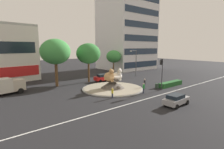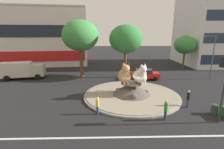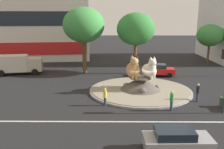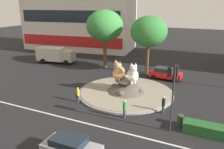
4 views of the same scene
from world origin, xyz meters
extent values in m
plane|color=black|center=(0.00, 0.00, 0.00)|extent=(160.00, 160.00, 0.00)
cube|color=silver|center=(0.00, -8.02, 0.00)|extent=(112.00, 0.20, 0.01)
cylinder|color=gray|center=(0.00, 0.00, 0.09)|extent=(11.14, 11.14, 0.18)
cylinder|color=gray|center=(0.00, 0.00, 0.21)|extent=(10.70, 10.70, 0.06)
cone|color=#564F47|center=(0.00, 0.00, 0.92)|extent=(4.40, 4.40, 1.36)
cylinder|color=#564F47|center=(0.00, 0.00, 1.54)|extent=(2.42, 2.42, 0.12)
ellipsoid|color=#564F47|center=(1.82, 0.06, 0.45)|extent=(0.53, 0.58, 0.42)
ellipsoid|color=#564F47|center=(0.43, 1.57, 0.58)|extent=(0.84, 0.68, 0.67)
ellipsoid|color=#564F47|center=(-1.47, 0.07, 0.58)|extent=(0.84, 0.85, 0.67)
ellipsoid|color=#564F47|center=(0.05, -1.67, 0.56)|extent=(0.80, 0.71, 0.64)
ellipsoid|color=tan|center=(-0.88, -0.05, 2.40)|extent=(1.76, 2.40, 1.59)
cylinder|color=tan|center=(-0.80, -0.48, 2.57)|extent=(1.20, 1.20, 0.99)
sphere|color=tan|center=(-0.77, -0.64, 3.44)|extent=(0.87, 0.87, 0.87)
torus|color=tan|center=(-0.69, 0.89, 1.76)|extent=(1.05, 1.05, 0.20)
cone|color=black|center=(-0.53, -0.60, 3.95)|extent=(0.42, 0.42, 0.36)
cone|color=tan|center=(-1.01, -0.68, 3.95)|extent=(0.42, 0.42, 0.36)
cylinder|color=tan|center=(-0.56, -0.80, 1.80)|extent=(0.28, 0.28, 0.40)
cylinder|color=tan|center=(-0.91, -0.87, 1.80)|extent=(0.28, 0.28, 0.40)
ellipsoid|color=silver|center=(0.88, -0.17, 2.35)|extent=(2.06, 2.42, 1.50)
cylinder|color=silver|center=(1.05, -0.54, 2.52)|extent=(1.29, 1.29, 0.93)
sphere|color=silver|center=(1.11, -0.68, 3.33)|extent=(0.82, 0.82, 0.82)
torus|color=silver|center=(0.83, 0.74, 1.75)|extent=(0.93, 0.93, 0.19)
cone|color=silver|center=(1.32, -0.58, 3.81)|extent=(0.45, 0.45, 0.34)
cone|color=silver|center=(0.91, -0.77, 3.81)|extent=(0.45, 0.45, 0.34)
cylinder|color=silver|center=(1.35, -0.77, 1.79)|extent=(0.26, 0.26, 0.37)
cylinder|color=silver|center=(1.04, -0.92, 1.79)|extent=(0.26, 0.26, 0.37)
cylinder|color=#2D2D33|center=(6.36, -6.21, 2.82)|extent=(0.14, 0.14, 5.64)
cube|color=black|center=(5.92, -6.13, 5.06)|extent=(0.24, 0.31, 0.80)
cube|color=silver|center=(-20.06, 21.79, 6.14)|extent=(25.45, 13.43, 12.28)
cube|color=red|center=(-19.42, 16.48, 2.46)|extent=(23.22, 2.94, 2.21)
cube|color=#19232D|center=(-19.42, 16.50, 7.62)|extent=(22.24, 2.79, 2.46)
cube|color=#B2B2AD|center=(-20.06, 21.79, 12.53)|extent=(25.45, 13.43, 0.50)
cylinder|color=brown|center=(-7.13, 8.77, 2.27)|extent=(0.57, 0.57, 4.53)
ellipsoid|color=#3D8E42|center=(-7.13, 8.77, 6.84)|extent=(5.78, 5.78, 4.91)
cylinder|color=brown|center=(0.10, 8.48, 2.11)|extent=(0.42, 0.42, 4.21)
ellipsoid|color=#337F38|center=(0.10, 8.48, 6.31)|extent=(5.25, 5.25, 4.46)
cylinder|color=brown|center=(13.15, 15.63, 1.59)|extent=(0.37, 0.37, 3.18)
ellipsoid|color=#3D8E42|center=(13.15, 15.63, 4.92)|extent=(4.36, 4.36, 3.71)
cylinder|color=#4C4C51|center=(13.68, 6.99, 3.44)|extent=(0.16, 0.16, 6.87)
cylinder|color=#4C4C51|center=(12.54, 6.84, 6.77)|extent=(2.28, 0.40, 0.10)
cube|color=silver|center=(11.40, 6.68, 6.67)|extent=(0.50, 0.24, 0.16)
cylinder|color=#33384C|center=(5.14, -3.30, 0.42)|extent=(0.24, 0.24, 0.83)
cylinder|color=black|center=(5.14, -3.30, 1.19)|extent=(0.31, 0.31, 0.72)
sphere|color=beige|center=(5.14, -3.30, 1.67)|extent=(0.24, 0.24, 0.24)
cylinder|color=#33384C|center=(2.10, -5.68, 0.42)|extent=(0.23, 0.23, 0.83)
cylinder|color=#288C38|center=(2.10, -5.68, 1.20)|extent=(0.31, 0.31, 0.73)
sphere|color=beige|center=(2.10, -5.68, 1.68)|extent=(0.24, 0.24, 0.24)
cylinder|color=#33384C|center=(-3.70, -4.50, 0.39)|extent=(0.24, 0.24, 0.77)
cylinder|color=yellow|center=(-3.70, -4.50, 1.11)|extent=(0.31, 0.31, 0.67)
sphere|color=beige|center=(-3.70, -4.50, 1.56)|extent=(0.22, 0.22, 0.22)
cube|color=red|center=(3.18, 7.07, 0.70)|extent=(4.46, 1.99, 0.77)
cube|color=#19232D|center=(2.96, 7.08, 1.37)|extent=(2.53, 1.68, 0.56)
cylinder|color=black|center=(4.66, 7.89, 0.32)|extent=(0.65, 0.25, 0.64)
cylinder|color=black|center=(4.57, 6.11, 0.32)|extent=(0.65, 0.25, 0.64)
cylinder|color=black|center=(1.78, 8.03, 0.32)|extent=(0.65, 0.25, 0.64)
cylinder|color=black|center=(1.69, 6.26, 0.32)|extent=(0.65, 0.25, 0.64)
cube|color=#B7AD99|center=(-14.23, 8.44, 1.36)|extent=(2.40, 2.61, 1.82)
cube|color=beige|center=(-17.51, 7.80, 1.57)|extent=(5.02, 3.12, 2.25)
cylinder|color=black|center=(-14.38, 9.57, 0.45)|extent=(0.94, 0.47, 0.90)
cylinder|color=black|center=(-13.95, 7.35, 0.45)|extent=(0.94, 0.47, 0.90)
cylinder|color=black|center=(-18.71, 8.72, 0.45)|extent=(0.94, 0.47, 0.90)
cylinder|color=black|center=(-18.27, 6.50, 0.45)|extent=(0.94, 0.47, 0.90)
cylinder|color=#2D4233|center=(6.97, -4.70, 0.45)|extent=(0.56, 0.56, 0.90)
camera|label=1|loc=(-19.83, -24.31, 7.77)|focal=27.79mm
camera|label=2|loc=(-2.73, -18.27, 7.16)|focal=26.44mm
camera|label=3|loc=(-2.89, -25.71, 8.03)|focal=39.15mm
camera|label=4|loc=(8.78, -22.77, 10.05)|focal=35.49mm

